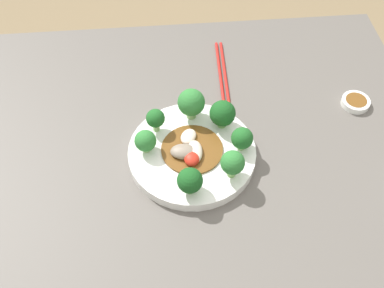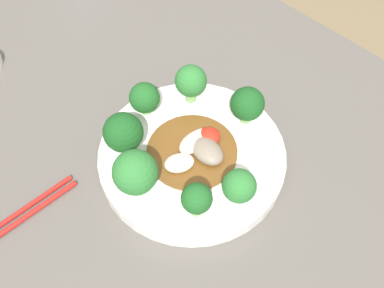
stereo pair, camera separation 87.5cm
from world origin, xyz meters
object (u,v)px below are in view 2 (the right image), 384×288
broccoli_east (239,186)px  broccoli_west (145,98)px  plate (192,157)px  broccoli_south (135,173)px  chopsticks (4,228)px  broccoli_northwest (191,81)px  broccoli_southeast (197,199)px  broccoli_north (247,104)px  stirfry_center (197,148)px  broccoli_southwest (123,133)px

broccoli_east → broccoli_west: same height
plate → broccoli_south: size_ratio=3.62×
broccoli_south → chopsticks: bearing=-119.9°
broccoli_northwest → broccoli_southeast: bearing=-42.3°
plate → broccoli_west: broccoli_west is taller
plate → broccoli_northwest: bearing=136.5°
broccoli_north → chopsticks: 0.37m
stirfry_center → chopsticks: 0.28m
broccoli_north → broccoli_northwest: size_ratio=0.93×
plate → broccoli_southeast: 0.11m
broccoli_southeast → stirfry_center: broccoli_southeast is taller
broccoli_west → stirfry_center: 0.11m
plate → broccoli_south: 0.11m
broccoli_northwest → broccoli_east: broccoli_northwest is taller
broccoli_south → broccoli_west: (-0.10, 0.10, -0.01)m
broccoli_south → stirfry_center: (0.01, 0.10, -0.04)m
broccoli_west → broccoli_east: bearing=-3.3°
broccoli_south → broccoli_northwest: (-0.07, 0.16, -0.00)m
broccoli_southwest → broccoli_north: bearing=62.6°
plate → broccoli_west: 0.11m
broccoli_southeast → broccoli_northwest: (-0.14, 0.13, 0.00)m
plate → broccoli_southwest: (-0.07, -0.06, 0.05)m
broccoli_southwest → broccoli_west: 0.07m
plate → broccoli_southeast: broccoli_southeast is taller
broccoli_southeast → stirfry_center: (-0.07, 0.07, -0.03)m
broccoli_southwest → broccoli_southeast: bearing=0.0°
broccoli_north → broccoli_southwest: size_ratio=0.91×
broccoli_southeast → broccoli_west: (-0.17, 0.07, -0.00)m
broccoli_southeast → broccoli_west: 0.19m
broccoli_east → stirfry_center: broccoli_east is taller
plate → broccoli_southwest: broccoli_southwest is taller
broccoli_west → chopsticks: 0.26m
broccoli_south → stirfry_center: bearing=83.7°
broccoli_southeast → broccoli_north: (-0.06, 0.16, -0.00)m
broccoli_southeast → broccoli_west: broccoli_southeast is taller
stirfry_center → broccoli_east: bearing=-8.9°
broccoli_north → broccoli_east: (0.08, -0.11, -0.00)m
plate → broccoli_southwest: 0.11m
plate → broccoli_east: broccoli_east is taller
broccoli_east → broccoli_west: size_ratio=0.98×
broccoli_north → broccoli_west: bearing=-140.2°
plate → broccoli_west: (-0.10, 0.00, 0.04)m
broccoli_southeast → broccoli_west: bearing=159.5°
chopsticks → broccoli_northwest: bearing=85.5°
broccoli_south → broccoli_north: (0.02, 0.19, -0.01)m
broccoli_southwest → broccoli_east: 0.17m
broccoli_northwest → stirfry_center: 0.10m
broccoli_north → broccoli_northwest: bearing=-160.6°
broccoli_southwest → chopsticks: (-0.03, -0.19, -0.06)m
broccoli_northwest → broccoli_south: bearing=-68.0°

